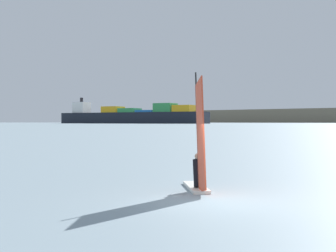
% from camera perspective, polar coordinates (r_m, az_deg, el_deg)
% --- Properties ---
extents(ground_plane, '(4000.00, 4000.00, 0.00)m').
position_cam_1_polar(ground_plane, '(14.51, 5.73, -9.70)').
color(ground_plane, gray).
extents(windsurfer, '(2.01, 3.13, 4.50)m').
position_cam_1_polar(windsurfer, '(16.53, 3.93, -4.42)').
color(windsurfer, white).
rests_on(windsurfer, ground_plane).
extents(cargo_ship, '(204.24, 37.23, 33.93)m').
position_cam_1_polar(cargo_ship, '(548.93, -4.73, 1.33)').
color(cargo_ship, black).
rests_on(cargo_ship, ground_plane).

